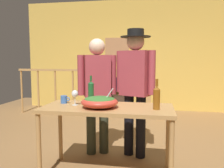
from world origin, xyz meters
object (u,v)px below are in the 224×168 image
wine_bottle_green (91,91)px  mug_blue (64,99)px  person_standing_left (97,88)px  flat_screen_tv (109,85)px  salad_bowl (100,101)px  wine_glass (75,94)px  serving_table (107,114)px  wine_bottle_amber (157,97)px  stair_railing (101,87)px  framed_picture (117,50)px  person_standing_right (135,82)px  tv_console (109,103)px

wine_bottle_green → mug_blue: wine_bottle_green is taller
wine_bottle_green → person_standing_left: 0.39m
flat_screen_tv → mug_blue: bearing=-88.4°
salad_bowl → wine_glass: size_ratio=2.30×
flat_screen_tv → salad_bowl: size_ratio=1.52×
serving_table → wine_bottle_amber: (0.54, -0.05, 0.21)m
stair_railing → mug_blue: stair_railing is taller
serving_table → salad_bowl: bearing=-132.8°
framed_picture → serving_table: size_ratio=0.44×
serving_table → person_standing_right: person_standing_right is taller
salad_bowl → tv_console: bearing=99.4°
mug_blue → wine_bottle_green: bearing=15.0°
flat_screen_tv → mug_blue: mug_blue is taller
stair_railing → tv_console: (0.07, 0.61, -0.49)m
wine_bottle_green → flat_screen_tv: bearing=97.3°
wine_bottle_green → wine_bottle_amber: bearing=-17.5°
framed_picture → wine_bottle_amber: (1.01, -3.68, -0.66)m
person_standing_right → tv_console: bearing=-49.1°
framed_picture → salad_bowl: bearing=-83.8°
tv_console → flat_screen_tv: 0.48m
stair_railing → mug_blue: size_ratio=28.22×
serving_table → salad_bowl: (-0.07, -0.08, 0.15)m
framed_picture → person_standing_right: size_ratio=0.37×
mug_blue → person_standing_left: 0.57m
framed_picture → person_standing_left: framed_picture is taller
wine_bottle_amber → mug_blue: (-1.09, 0.16, -0.08)m
person_standing_left → wine_bottle_amber: bearing=118.5°
wine_glass → wine_bottle_amber: bearing=-4.0°
serving_table → framed_picture: bearing=97.4°
flat_screen_tv → serving_table: size_ratio=0.42×
framed_picture → person_standing_right: 3.18m
framed_picture → wine_bottle_green: 3.51m
person_standing_left → serving_table: bearing=91.0°
flat_screen_tv → wine_bottle_amber: size_ratio=1.89×
person_standing_left → wine_glass: bearing=55.2°
stair_railing → person_standing_left: bearing=-78.3°
wine_bottle_green → framed_picture: bearing=93.9°
person_standing_right → flat_screen_tv: bearing=-48.9°
tv_console → serving_table: serving_table is taller
serving_table → person_standing_right: (0.26, 0.59, 0.32)m
mug_blue → person_standing_right: size_ratio=0.07×
wine_bottle_amber → person_standing_right: size_ratio=0.19×
stair_railing → wine_bottle_green: bearing=-79.6°
person_standing_left → person_standing_right: 0.53m
wine_glass → mug_blue: 0.21m
salad_bowl → wine_bottle_amber: 0.61m
stair_railing → mug_blue: 2.63m
flat_screen_tv → person_standing_right: person_standing_right is taller
flat_screen_tv → wine_bottle_amber: bearing=-70.7°
person_standing_right → salad_bowl: bearing=86.4°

